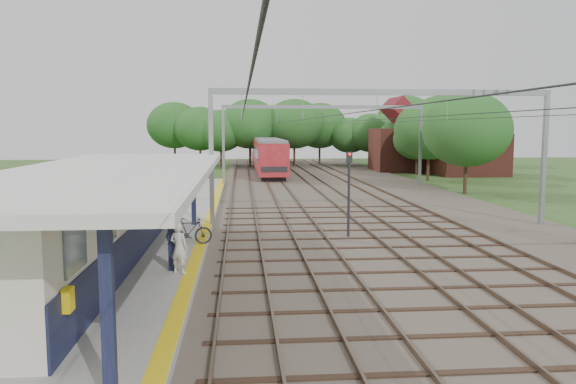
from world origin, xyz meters
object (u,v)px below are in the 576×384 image
signal_post (349,186)px  train (265,152)px  bicycle (189,231)px  person (179,248)px

signal_post → train: bearing=95.7°
bicycle → train: 46.90m
train → signal_post: size_ratio=9.02×
person → signal_post: size_ratio=0.42×
signal_post → bicycle: bearing=-157.6°
bicycle → train: size_ratio=0.05×
train → signal_post: signal_post is taller
person → train: train is taller
train → signal_post: (1.85, -44.15, 0.32)m
person → bicycle: size_ratio=0.91×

